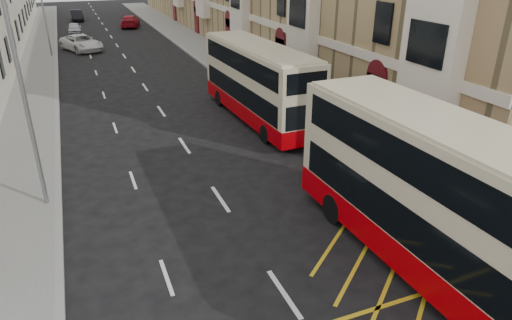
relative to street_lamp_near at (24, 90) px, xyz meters
name	(u,v)px	position (x,y,z in m)	size (l,w,h in m)	color
pavement_right	(238,71)	(14.35, 18.00, -4.56)	(4.00, 120.00, 0.15)	slate
pavement_left	(34,90)	(-1.15, 18.00, -4.56)	(3.00, 120.00, 0.15)	slate
kerb_right	(215,73)	(12.35, 18.00, -4.56)	(0.25, 120.00, 0.15)	gray
kerb_left	(57,88)	(0.35, 18.00, -4.56)	(0.25, 120.00, 0.15)	gray
road_markings	(118,47)	(6.35, 33.00, -4.63)	(10.00, 110.00, 0.01)	silver
guard_railing	(421,200)	(12.60, -6.25, -3.78)	(0.06, 6.56, 1.01)	red
street_lamp_near	(24,90)	(0.00, 0.00, 0.00)	(0.93, 0.18, 8.00)	gray
street_lamp_far	(43,6)	(0.00, 30.00, 0.00)	(0.93, 0.18, 8.00)	gray
double_decker_front	(447,205)	(10.98, -8.92, -2.21)	(3.00, 12.02, 4.77)	beige
double_decker_rear	(258,83)	(11.35, 6.28, -2.41)	(2.91, 11.04, 4.37)	beige
pedestrian_mid	(510,221)	(14.20, -8.60, -3.66)	(0.80, 0.63, 1.65)	black
pedestrian_far	(499,231)	(13.37, -8.91, -3.67)	(0.95, 0.40, 1.63)	black
white_van	(81,43)	(2.78, 32.27, -3.86)	(2.58, 5.60, 1.56)	white
car_silver	(74,28)	(2.48, 43.66, -3.98)	(1.55, 3.86, 1.32)	#B8BBC0
car_dark	(77,16)	(3.25, 56.09, -3.88)	(1.60, 4.59, 1.51)	black
car_red	(130,21)	(9.55, 46.84, -3.87)	(2.15, 5.30, 1.54)	#A20E1A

